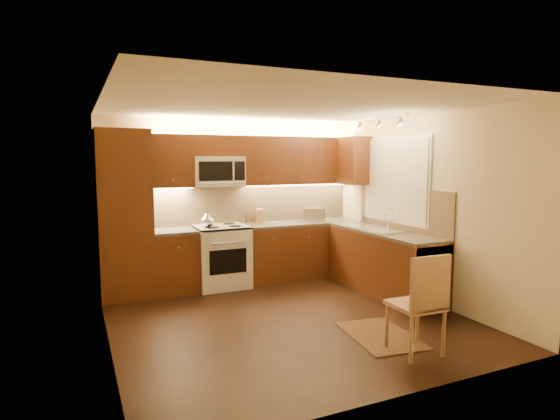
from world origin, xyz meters
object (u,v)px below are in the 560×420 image
kettle (207,219)px  knife_block (260,216)px  microwave (218,171)px  soap_bottle (361,216)px  sink (378,224)px  dining_chair (415,303)px  toaster_oven (314,214)px  stove (221,256)px

kettle → knife_block: size_ratio=1.04×
microwave → soap_bottle: size_ratio=4.22×
sink → dining_chair: size_ratio=0.85×
sink → kettle: bearing=154.8°
microwave → knife_block: bearing=2.9°
sink → knife_block: bearing=135.4°
toaster_oven → kettle: bearing=-152.0°
sink → microwave: bearing=147.8°
knife_block → soap_bottle: (1.55, -0.51, -0.02)m
microwave → sink: (2.00, -1.26, -0.74)m
microwave → kettle: bearing=-137.6°
toaster_oven → dining_chair: toaster_oven is taller
kettle → knife_block: (0.92, 0.24, -0.02)m
sink → knife_block: knife_block is taller
dining_chair → soap_bottle: bearing=67.6°
microwave → kettle: (-0.23, -0.21, -0.68)m
dining_chair → microwave: bearing=109.6°
microwave → knife_block: size_ratio=3.39×
sink → dining_chair: bearing=-116.6°
sink → kettle: kettle is taller
kettle → knife_block: bearing=27.4°
stove → microwave: microwave is taller
stove → knife_block: bearing=13.9°
stove → microwave: (0.00, 0.14, 1.26)m
toaster_oven → stove: bearing=-154.1°
knife_block → dining_chair: (0.35, -3.22, -0.51)m
toaster_oven → dining_chair: 3.19m
toaster_oven → microwave: bearing=-158.9°
kettle → soap_bottle: (2.47, -0.26, -0.05)m
kettle → toaster_oven: 1.82m
soap_bottle → dining_chair: size_ratio=0.18×
microwave → sink: microwave is taller
stove → soap_bottle: (2.24, -0.34, 0.53)m
kettle → dining_chair: 3.27m
knife_block → soap_bottle: 1.63m
soap_bottle → dining_chair: bearing=-123.3°
microwave → soap_bottle: bearing=-11.9°
sink → soap_bottle: (0.24, 0.79, 0.02)m
stove → knife_block: 0.90m
microwave → dining_chair: (1.04, -3.18, -1.21)m
stove → toaster_oven: bearing=2.1°
kettle → microwave: bearing=54.9°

